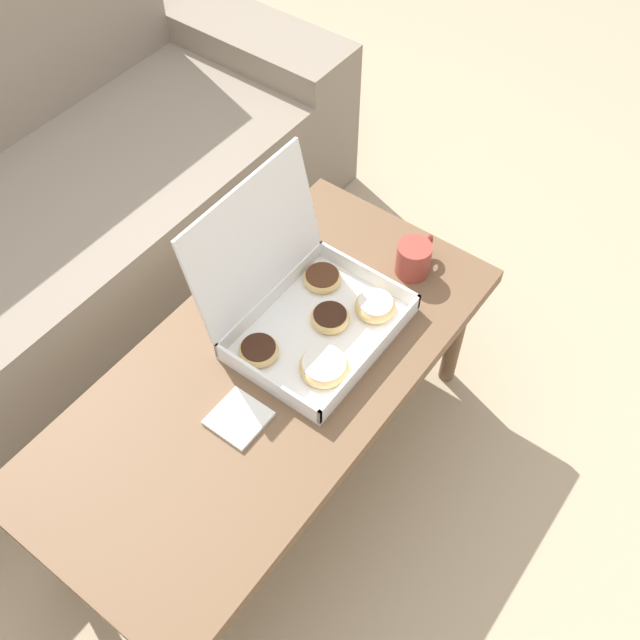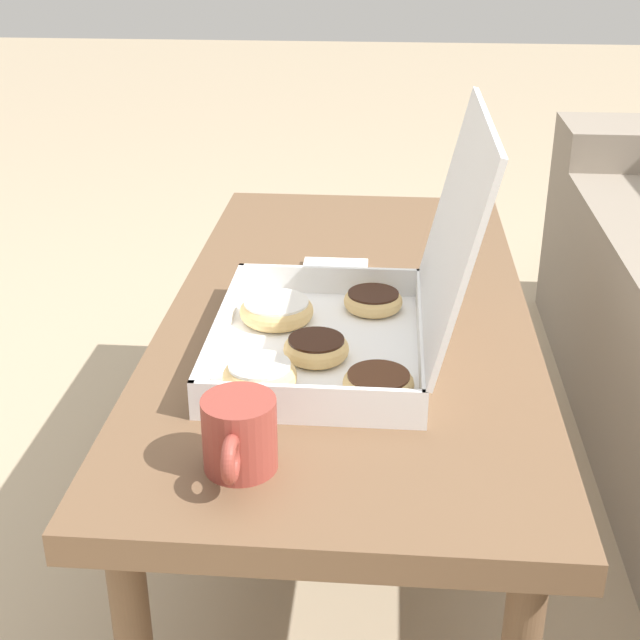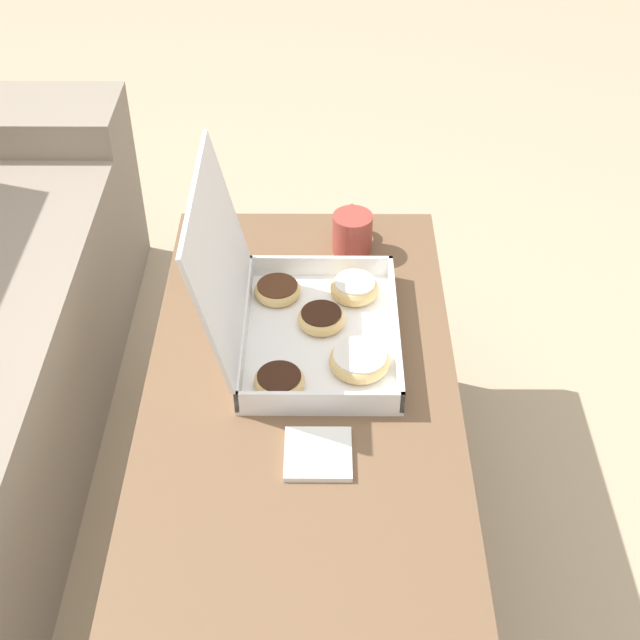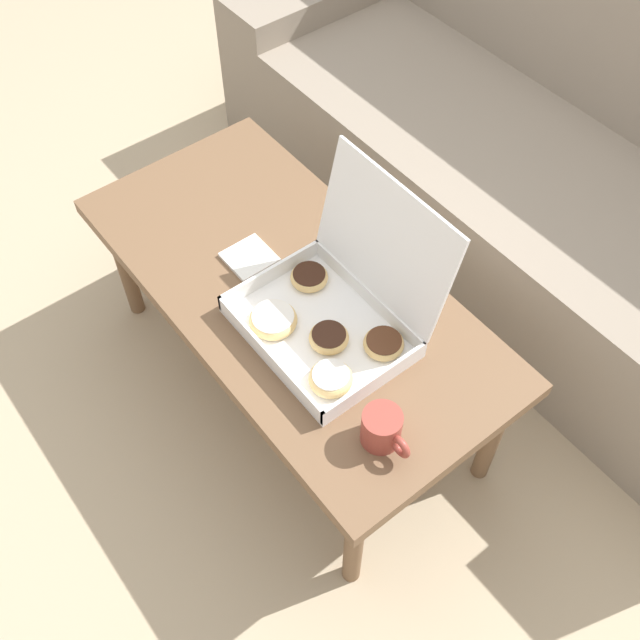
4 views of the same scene
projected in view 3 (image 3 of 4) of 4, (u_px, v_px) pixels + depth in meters
name	position (u px, v px, depth m)	size (l,w,h in m)	color
ground_plane	(243.00, 549.00, 1.85)	(12.00, 12.00, 0.00)	tan
coffee_table	(301.00, 417.00, 1.58)	(1.15, 0.56, 0.45)	brown
pastry_box	(302.00, 315.00, 1.64)	(0.39, 0.36, 0.34)	white
coffee_mug	(352.00, 232.00, 1.86)	(0.12, 0.08, 0.09)	#993D33
napkin_stack	(318.00, 454.00, 1.45)	(0.11, 0.11, 0.01)	white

